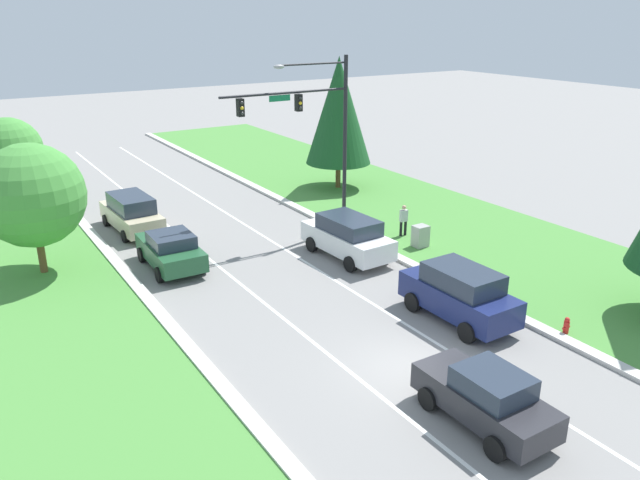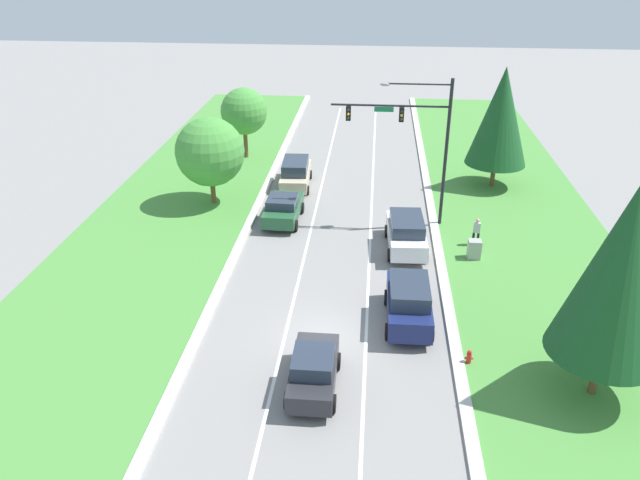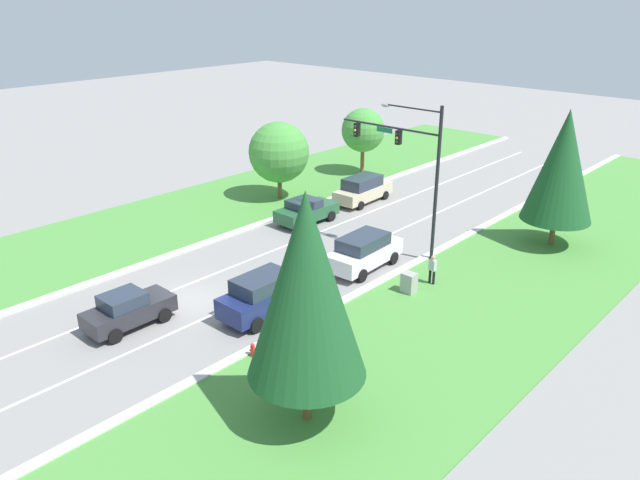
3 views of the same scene
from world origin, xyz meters
The scene contains 20 objects.
ground_plane centered at (0.00, 0.00, 0.00)m, with size 160.00×160.00×0.00m, color gray.
curb_strip_right centered at (5.65, 0.00, 0.07)m, with size 0.50×90.00×0.15m.
curb_strip_left centered at (-5.65, 0.00, 0.07)m, with size 0.50×90.00×0.15m.
grass_verge_right centered at (10.90, 0.00, 0.04)m, with size 10.00×90.00×0.08m.
grass_verge_left centered at (-10.90, 0.00, 0.04)m, with size 10.00×90.00×0.08m.
lane_stripe_inner_left centered at (-1.80, 0.00, 0.00)m, with size 0.14×81.00×0.01m.
lane_stripe_inner_right centered at (1.80, 0.00, 0.00)m, with size 0.14×81.00×0.01m.
traffic_signal_mast centered at (4.19, 12.72, 5.82)m, with size 6.85×0.41×8.89m.
forest_sedan centered at (-3.63, 12.34, 0.86)m, with size 2.24×4.41×1.68m.
navy_suv centered at (3.67, 1.76, 1.08)m, with size 2.15×4.65×2.09m.
charcoal_sedan centered at (-0.18, -3.24, 0.87)m, with size 1.95×4.17×1.74m.
champagne_suv centered at (-3.61, 18.34, 0.99)m, with size 2.23×5.07×1.94m.
white_suv centered at (3.80, 9.21, 1.03)m, with size 2.34×4.98×1.98m.
utility_cabinet centered at (7.48, 8.32, 0.57)m, with size 0.70×0.60×1.14m.
pedestrian centered at (7.79, 9.99, 0.94)m, with size 0.41×0.28×1.69m.
fire_hydrant centered at (6.08, -1.16, 0.34)m, with size 0.34×0.20×0.70m.
conifer_near_right_tree centered at (10.62, -2.58, 5.39)m, with size 4.21×4.21×8.77m.
oak_near_left_tree centered at (-8.61, 14.72, 3.56)m, with size 4.42×4.42×5.78m.
conifer_far_right_tree centered at (10.19, 19.56, 5.03)m, with size 4.14×4.14×8.35m.
oak_far_left_tree centered at (-8.30, 24.11, 3.75)m, with size 3.59×3.59×5.56m.
Camera 2 is at (1.83, -22.58, 16.11)m, focal length 35.00 mm.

